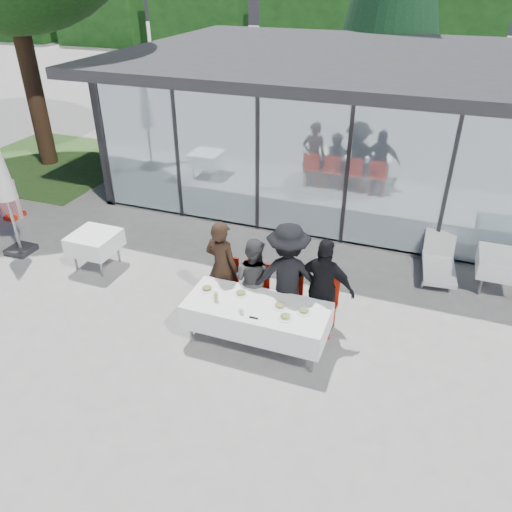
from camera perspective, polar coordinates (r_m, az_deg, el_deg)
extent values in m
plane|color=gray|center=(8.19, -3.57, -10.28)|extent=(90.00, 90.00, 0.00)
cube|color=gray|center=(14.63, 16.66, 8.00)|extent=(14.00, 8.00, 0.10)
cube|color=black|center=(17.93, 18.73, 16.94)|extent=(14.00, 0.20, 3.20)
cube|color=black|center=(16.01, -8.69, 16.65)|extent=(0.20, 8.00, 3.20)
cube|color=silver|center=(10.37, 15.67, 8.22)|extent=(13.60, 0.06, 3.10)
cube|color=#2D2D30|center=(13.39, 18.64, 20.37)|extent=(14.80, 8.80, 0.24)
cube|color=#262628|center=(12.74, -16.82, 12.15)|extent=(0.08, 0.10, 3.10)
cube|color=#262628|center=(11.71, -8.93, 11.51)|extent=(0.08, 0.10, 3.10)
cube|color=#262628|center=(10.94, 0.22, 10.51)|extent=(0.08, 0.10, 3.10)
cube|color=#262628|center=(10.48, 10.37, 9.08)|extent=(0.08, 0.10, 3.10)
cube|color=#262628|center=(10.36, 21.01, 7.27)|extent=(0.08, 0.10, 3.10)
cube|color=red|center=(13.44, 5.56, 9.02)|extent=(0.45, 0.45, 0.90)
cube|color=red|center=(13.64, 12.28, 8.77)|extent=(0.45, 0.45, 0.90)
cube|color=red|center=(13.10, 22.75, 6.14)|extent=(0.45, 0.45, 0.90)
cube|color=#113310|center=(46.95, -26.14, 23.92)|extent=(6.50, 2.00, 4.40)
cube|color=#113310|center=(41.79, -17.52, 24.95)|extent=(6.50, 2.00, 4.40)
cube|color=#113310|center=(37.64, -6.60, 25.52)|extent=(6.50, 2.00, 4.40)
cube|color=#113310|center=(34.86, 6.55, 25.14)|extent=(6.50, 2.00, 4.40)
cube|color=#113310|center=(33.78, 20.98, 23.37)|extent=(6.50, 2.00, 4.40)
cube|color=white|center=(7.91, 0.09, -6.83)|extent=(2.26, 0.96, 0.42)
cylinder|color=gray|center=(8.11, -7.48, -7.73)|extent=(0.06, 0.06, 0.71)
cylinder|color=gray|center=(7.55, 6.42, -11.01)|extent=(0.06, 0.06, 0.71)
cylinder|color=gray|center=(8.60, -5.38, -5.05)|extent=(0.06, 0.06, 0.71)
cylinder|color=gray|center=(8.08, 7.70, -7.89)|extent=(0.06, 0.06, 0.71)
imported|color=#2F1F15|center=(8.50, -3.92, -1.32)|extent=(0.74, 0.74, 1.74)
cube|color=red|center=(8.73, -3.79, -3.61)|extent=(0.44, 0.44, 0.05)
cube|color=red|center=(8.75, -3.32, -1.57)|extent=(0.44, 0.04, 0.55)
cylinder|color=red|center=(8.80, -5.29, -5.26)|extent=(0.04, 0.04, 0.43)
cylinder|color=red|center=(8.67, -3.12, -5.76)|extent=(0.04, 0.04, 0.43)
cylinder|color=red|center=(9.06, -4.33, -4.02)|extent=(0.04, 0.04, 0.43)
cylinder|color=red|center=(8.94, -2.22, -4.48)|extent=(0.04, 0.04, 0.43)
imported|color=#474747|center=(8.37, -0.32, -2.67)|extent=(0.85, 0.85, 1.52)
cube|color=red|center=(8.55, -0.29, -4.36)|extent=(0.44, 0.44, 0.05)
cube|color=red|center=(8.57, 0.18, -2.28)|extent=(0.44, 0.04, 0.55)
cylinder|color=red|center=(8.61, -1.84, -6.05)|extent=(0.04, 0.04, 0.43)
cylinder|color=red|center=(8.50, 0.43, -6.55)|extent=(0.04, 0.04, 0.43)
cylinder|color=red|center=(8.88, -0.97, -4.76)|extent=(0.04, 0.04, 0.43)
cylinder|color=red|center=(8.78, 1.23, -5.23)|extent=(0.04, 0.04, 0.43)
imported|color=black|center=(8.11, 3.61, -2.40)|extent=(1.52, 1.52, 1.88)
cube|color=red|center=(8.40, 3.53, -5.16)|extent=(0.44, 0.44, 0.05)
cube|color=red|center=(8.42, 3.99, -3.03)|extent=(0.44, 0.04, 0.55)
cylinder|color=red|center=(8.44, 1.94, -6.88)|extent=(0.04, 0.04, 0.43)
cylinder|color=red|center=(8.36, 4.30, -7.39)|extent=(0.04, 0.04, 0.43)
cylinder|color=red|center=(8.72, 2.70, -5.53)|extent=(0.04, 0.04, 0.43)
cylinder|color=red|center=(8.64, 4.98, -6.01)|extent=(0.04, 0.04, 0.43)
imported|color=black|center=(8.04, 7.74, -3.66)|extent=(1.11, 1.11, 1.73)
cube|color=red|center=(8.28, 7.57, -5.98)|extent=(0.44, 0.44, 0.05)
cube|color=red|center=(8.30, 8.01, -3.81)|extent=(0.44, 0.04, 0.55)
cylinder|color=red|center=(8.31, 5.95, -7.74)|extent=(0.04, 0.04, 0.43)
cylinder|color=red|center=(8.26, 8.38, -8.23)|extent=(0.04, 0.04, 0.43)
cylinder|color=red|center=(8.59, 6.58, -6.33)|extent=(0.04, 0.04, 0.43)
cylinder|color=red|center=(8.54, 8.93, -6.80)|extent=(0.04, 0.04, 0.43)
cylinder|color=white|center=(8.16, -5.62, -3.82)|extent=(0.24, 0.24, 0.01)
ellipsoid|color=#B19046|center=(8.14, -5.63, -3.62)|extent=(0.15, 0.15, 0.05)
cylinder|color=white|center=(8.02, -1.72, -4.35)|extent=(0.24, 0.24, 0.01)
ellipsoid|color=#456D29|center=(8.00, -1.72, -4.15)|extent=(0.15, 0.15, 0.05)
cylinder|color=white|center=(7.75, 2.74, -5.79)|extent=(0.24, 0.24, 0.01)
ellipsoid|color=#B19046|center=(7.73, 2.75, -5.59)|extent=(0.15, 0.15, 0.05)
cylinder|color=white|center=(7.67, 5.48, -6.36)|extent=(0.24, 0.24, 0.01)
ellipsoid|color=#456D29|center=(7.65, 5.49, -6.16)|extent=(0.15, 0.15, 0.05)
cylinder|color=white|center=(7.53, 3.38, -7.05)|extent=(0.24, 0.24, 0.01)
ellipsoid|color=#456D29|center=(7.51, 3.39, -6.85)|extent=(0.15, 0.15, 0.05)
cylinder|color=#8FB64C|center=(7.85, -4.59, -4.68)|extent=(0.06, 0.06, 0.16)
cylinder|color=silver|center=(7.58, -1.65, -6.32)|extent=(0.07, 0.07, 0.10)
cube|color=black|center=(7.51, -0.27, -7.08)|extent=(0.14, 0.03, 0.01)
cube|color=white|center=(10.40, -17.96, 1.54)|extent=(0.86, 0.86, 0.36)
cylinder|color=gray|center=(10.47, -20.05, 0.09)|extent=(0.05, 0.05, 0.72)
cylinder|color=gray|center=(10.12, -17.41, -0.51)|extent=(0.05, 0.05, 0.72)
cylinder|color=gray|center=(10.87, -18.14, 1.59)|extent=(0.05, 0.05, 0.72)
cylinder|color=gray|center=(10.53, -15.54, 1.07)|extent=(0.05, 0.05, 0.72)
cube|color=white|center=(10.23, 26.31, -0.80)|extent=(0.86, 0.86, 0.36)
cylinder|color=gray|center=(10.03, 24.47, -2.31)|extent=(0.05, 0.05, 0.72)
cylinder|color=gray|center=(10.55, 24.40, -0.65)|extent=(0.05, 0.05, 0.72)
cube|color=black|center=(11.76, -25.26, 0.66)|extent=(0.50, 0.50, 0.12)
cylinder|color=gray|center=(11.24, -26.69, 6.37)|extent=(0.06, 0.06, 2.70)
cube|color=red|center=(13.46, -25.83, 4.17)|extent=(0.30, 0.45, 0.10)
cube|color=silver|center=(10.41, 20.14, -1.29)|extent=(0.72, 1.35, 0.08)
cube|color=silver|center=(10.76, 20.25, 1.43)|extent=(0.62, 0.32, 0.54)
cylinder|color=silver|center=(9.98, 18.47, -3.14)|extent=(0.04, 0.04, 0.14)
cylinder|color=silver|center=(10.01, 21.29, -3.64)|extent=(0.04, 0.04, 0.14)
cylinder|color=silver|center=(10.93, 18.89, -0.12)|extent=(0.04, 0.04, 0.14)
cylinder|color=silver|center=(10.95, 21.47, -0.58)|extent=(0.04, 0.04, 0.14)
cylinder|color=#382316|center=(16.39, -24.05, 16.98)|extent=(0.50, 0.50, 4.40)
cylinder|color=#382316|center=(19.24, 14.07, 16.60)|extent=(0.44, 0.44, 2.00)
cube|color=#385926|center=(16.95, -22.50, 9.85)|extent=(5.00, 5.00, 0.02)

